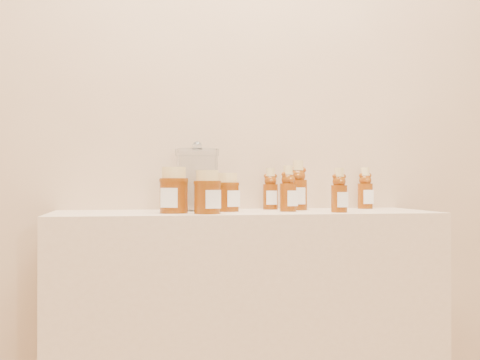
{
  "coord_description": "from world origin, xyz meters",
  "views": [
    {
      "loc": [
        -0.35,
        -0.33,
        0.99
      ],
      "look_at": [
        -0.02,
        1.52,
        1.0
      ],
      "focal_mm": 45.0,
      "sensor_mm": 36.0,
      "label": 1
    }
  ],
  "objects": [
    {
      "name": "display_table",
      "position": [
        0.0,
        1.55,
        0.45
      ],
      "size": [
        1.2,
        0.4,
        0.9
      ],
      "primitive_type": "cube",
      "color": "beige",
      "rests_on": "ground"
    },
    {
      "name": "bear_bottle_back_right",
      "position": [
        0.46,
        1.68,
        0.98
      ],
      "size": [
        0.06,
        0.06,
        0.16
      ],
      "primitive_type": null,
      "rotation": [
        0.0,
        0.0,
        0.05
      ],
      "color": "#642A07",
      "rests_on": "display_table"
    },
    {
      "name": "bear_bottle_back_left",
      "position": [
        0.12,
        1.68,
        0.98
      ],
      "size": [
        0.06,
        0.06,
        0.16
      ],
      "primitive_type": null,
      "rotation": [
        0.0,
        0.0,
        -0.07
      ],
      "color": "#642A07",
      "rests_on": "display_table"
    },
    {
      "name": "bear_bottle_front_right",
      "position": [
        0.28,
        1.45,
        0.98
      ],
      "size": [
        0.06,
        0.06,
        0.16
      ],
      "primitive_type": null,
      "rotation": [
        0.0,
        0.0,
        0.1
      ],
      "color": "#642A07",
      "rests_on": "display_table"
    },
    {
      "name": "glass_canister",
      "position": [
        -0.14,
        1.64,
        1.01
      ],
      "size": [
        0.15,
        0.15,
        0.22
      ],
      "primitive_type": null,
      "rotation": [
        0.0,
        0.0,
        -0.07
      ],
      "color": "white",
      "rests_on": "display_table"
    },
    {
      "name": "honey_jar_left",
      "position": [
        -0.23,
        1.49,
        0.97
      ],
      "size": [
        0.12,
        0.12,
        0.14
      ],
      "primitive_type": null,
      "rotation": [
        0.0,
        0.0,
        -0.4
      ],
      "color": "#642A07",
      "rests_on": "display_table"
    },
    {
      "name": "honey_jar_front",
      "position": [
        -0.13,
        1.43,
        0.96
      ],
      "size": [
        0.1,
        0.1,
        0.13
      ],
      "primitive_type": null,
      "rotation": [
        0.0,
        0.0,
        0.32
      ],
      "color": "#642A07",
      "rests_on": "display_table"
    },
    {
      "name": "bear_bottle_front_left",
      "position": [
        0.14,
        1.53,
        0.98
      ],
      "size": [
        0.07,
        0.07,
        0.17
      ],
      "primitive_type": null,
      "rotation": [
        0.0,
        0.0,
        0.3
      ],
      "color": "#642A07",
      "rests_on": "display_table"
    },
    {
      "name": "bear_bottle_back_mid",
      "position": [
        0.2,
        1.62,
        0.99
      ],
      "size": [
        0.08,
        0.08,
        0.19
      ],
      "primitive_type": null,
      "rotation": [
        0.0,
        0.0,
        -0.19
      ],
      "color": "#642A07",
      "rests_on": "display_table"
    },
    {
      "name": "honey_jar_back",
      "position": [
        -0.05,
        1.56,
        0.96
      ],
      "size": [
        0.1,
        0.1,
        0.12
      ],
      "primitive_type": null,
      "rotation": [
        0.0,
        0.0,
        0.41
      ],
      "color": "#642A07",
      "rests_on": "display_table"
    },
    {
      "name": "wall_back",
      "position": [
        0.0,
        1.75,
        1.35
      ],
      "size": [
        3.5,
        0.02,
        2.7
      ],
      "primitive_type": "cube",
      "color": "tan",
      "rests_on": "ground"
    }
  ]
}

